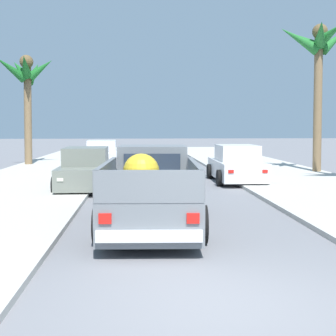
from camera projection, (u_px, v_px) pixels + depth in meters
name	position (u px, v px, depth m)	size (l,w,h in m)	color
ground_plane	(225.00, 304.00, 5.89)	(160.00, 160.00, 0.00)	slate
sidewalk_left	(27.00, 185.00, 17.45)	(5.33, 60.00, 0.12)	#B2AFA8
sidewalk_right	(301.00, 182.00, 18.16)	(5.33, 60.00, 0.12)	#B2AFA8
curb_left	(60.00, 185.00, 17.53)	(0.16, 60.00, 0.10)	silver
curb_right	(270.00, 183.00, 18.08)	(0.16, 60.00, 0.10)	silver
pickup_truck	(151.00, 192.00, 10.47)	(2.39, 5.29, 1.80)	slate
car_left_near	(236.00, 165.00, 18.76)	(2.06, 4.27, 1.54)	silver
car_right_near	(86.00, 170.00, 16.59)	(2.07, 4.28, 1.54)	slate
car_left_mid	(102.00, 155.00, 25.01)	(2.15, 4.31, 1.54)	silver
palm_tree_left_fore	(26.00, 80.00, 26.00)	(3.33, 3.73, 6.37)	brown
palm_tree_right_mid	(318.00, 53.00, 21.69)	(3.65, 3.40, 7.17)	brown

